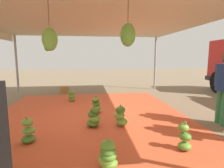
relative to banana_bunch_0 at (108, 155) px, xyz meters
name	(u,v)px	position (x,y,z in m)	size (l,w,h in m)	color
ground_plane	(189,111)	(-2.63, 2.75, -0.21)	(40.00, 40.00, 0.00)	#7F6B51
tarp_orange	(90,114)	(-2.63, -0.25, -0.21)	(5.80, 5.28, 0.01)	#D1512D
tent_canopy	(85,20)	(-2.62, -0.34, 2.38)	(8.00, 7.00, 2.67)	#9EA0A5
banana_bunch_0	(108,155)	(0.00, 0.00, 0.00)	(0.36, 0.38, 0.46)	#60932D
banana_bunch_1	(94,117)	(-1.68, -0.16, 0.02)	(0.43, 0.41, 0.50)	#477523
banana_bunch_3	(72,96)	(-4.24, -0.91, -0.01)	(0.34, 0.34, 0.43)	#6B9E38
banana_bunch_4	(29,132)	(-1.02, -1.42, 0.01)	(0.37, 0.36, 0.51)	#477523
banana_bunch_6	(185,138)	(-0.38, 1.38, 0.01)	(0.31, 0.31, 0.52)	#60932D
banana_bunch_7	(96,106)	(-2.70, -0.07, 0.01)	(0.43, 0.41, 0.52)	#6B9E38
banana_bunch_8	(121,116)	(-1.66, 0.47, 0.02)	(0.35, 0.36, 0.50)	#75A83D
worker_1	(224,84)	(-1.45, 2.91, 0.79)	(0.63, 0.38, 1.71)	#337A4C
crate_0	(65,90)	(-6.06, -1.40, -0.07)	(0.38, 0.38, 0.29)	olive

